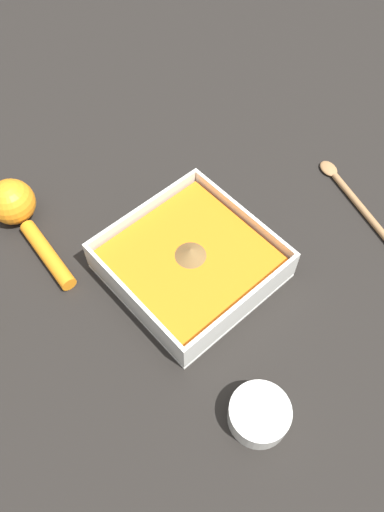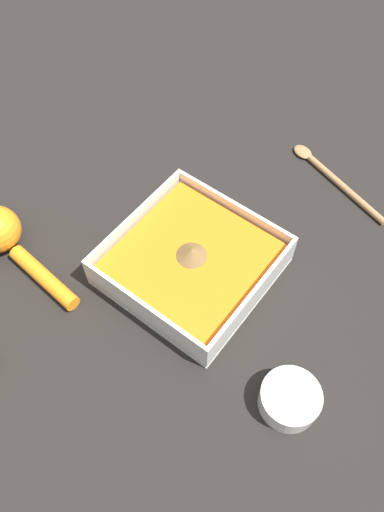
# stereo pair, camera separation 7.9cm
# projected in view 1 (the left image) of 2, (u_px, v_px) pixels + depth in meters

# --- Properties ---
(ground_plane) EXTENTS (4.00, 4.00, 0.00)m
(ground_plane) POSITION_uv_depth(u_px,v_px,m) (179.00, 274.00, 0.81)
(ground_plane) COLOR black
(square_dish) EXTENTS (0.24, 0.24, 0.07)m
(square_dish) POSITION_uv_depth(u_px,v_px,m) (191.00, 263.00, 0.79)
(square_dish) COLOR silver
(square_dish) RESTS_ON ground_plane
(spice_bowl) EXTENTS (0.08, 0.08, 0.04)m
(spice_bowl) POSITION_uv_depth(u_px,v_px,m) (259.00, 415.00, 0.67)
(spice_bowl) COLOR silver
(spice_bowl) RESTS_ON ground_plane
(lemon_squeezer) EXTENTS (0.22, 0.08, 0.08)m
(lemon_squeezer) POSITION_uv_depth(u_px,v_px,m) (18.00, 210.00, 0.84)
(lemon_squeezer) COLOR orange
(lemon_squeezer) RESTS_ON ground_plane
(wooden_spoon) EXTENTS (0.22, 0.09, 0.01)m
(wooden_spoon) POSITION_uv_depth(u_px,v_px,m) (354.00, 199.00, 0.89)
(wooden_spoon) COLOR olive
(wooden_spoon) RESTS_ON ground_plane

